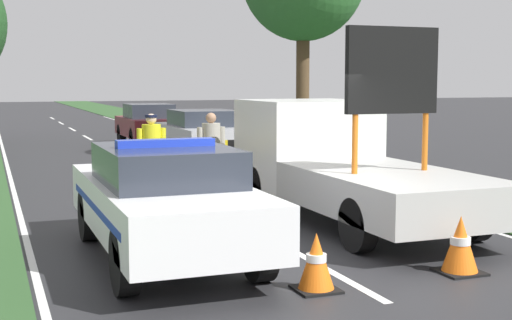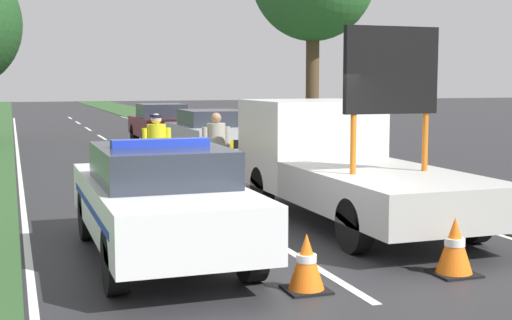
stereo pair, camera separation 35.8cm
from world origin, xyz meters
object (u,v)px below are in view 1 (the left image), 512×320
Objects in this scene: traffic_cone_near_police at (130,176)px; traffic_cone_behind_barrier at (127,198)px; traffic_cone_near_truck at (179,195)px; queued_car_wagon_maroon at (148,124)px; road_barrier at (183,150)px; pedestrian_civilian at (211,146)px; police_car at (164,199)px; work_truck at (336,159)px; traffic_cone_centre_front at (316,262)px; police_officer at (152,147)px; traffic_cone_lane_edge at (460,245)px; queued_car_sedan_silver at (202,135)px.

traffic_cone_near_police is 2.85m from traffic_cone_behind_barrier.
queued_car_wagon_maroon is at bearing 80.31° from traffic_cone_near_truck.
road_barrier is 2.95m from traffic_cone_behind_barrier.
pedestrian_civilian is at bearing 39.73° from traffic_cone_behind_barrier.
work_truck is (3.61, 2.00, 0.20)m from police_car.
police_car is at bearing 78.53° from queued_car_wagon_maroon.
road_barrier is at bearing -21.99° from traffic_cone_near_police.
pedestrian_civilian is 3.50× the size of traffic_cone_near_truck.
traffic_cone_centre_front is at bearing -89.13° from traffic_cone_near_truck.
work_truck is at bearing 90.70° from queued_car_wagon_maroon.
traffic_cone_centre_front is 1.37× the size of traffic_cone_near_truck.
police_officer reaches higher than police_car.
traffic_cone_lane_edge is (1.48, -7.84, -0.54)m from road_barrier.
traffic_cone_behind_barrier is (-1.05, -0.33, 0.04)m from traffic_cone_near_truck.
traffic_cone_centre_front is at bearing -86.06° from traffic_cone_near_police.
work_truck reaches higher than pedestrian_civilian.
traffic_cone_lane_edge is at bearing -79.82° from pedestrian_civilian.
queued_car_wagon_maroon is at bearing -93.20° from police_officer.
road_barrier is 8.00m from traffic_cone_lane_edge.
pedestrian_civilian is 2.56× the size of traffic_cone_centre_front.
traffic_cone_centre_front is at bearing 100.64° from police_officer.
traffic_cone_near_police is 2.51m from traffic_cone_near_truck.
traffic_cone_near_police is at bearing 55.74° from queued_car_sedan_silver.
queued_car_sedan_silver reaches higher than traffic_cone_near_truck.
work_truck is 8.60m from queued_car_sedan_silver.
traffic_cone_lane_edge is (2.01, 0.05, 0.03)m from traffic_cone_centre_front.
traffic_cone_near_truck is 0.68× the size of traffic_cone_lane_edge.
police_car is at bearing 70.93° from queued_car_sedan_silver.
police_car is 3.51m from traffic_cone_behind_barrier.
traffic_cone_behind_barrier is (-2.14, -1.78, -0.73)m from pedestrian_civilian.
traffic_cone_near_truck is at bearing -78.85° from traffic_cone_near_police.
traffic_cone_near_police is at bearing 78.51° from traffic_cone_behind_barrier.
queued_car_sedan_silver reaches higher than road_barrier.
traffic_cone_near_police is 10.99m from queued_car_wagon_maroon.
road_barrier is at bearing 54.52° from traffic_cone_behind_barrier.
traffic_cone_centre_front is 5.87m from traffic_cone_near_truck.
work_truck is at bearing -55.65° from traffic_cone_near_police.
traffic_cone_near_truck is at bearing 104.83° from police_officer.
police_car is 3.89m from traffic_cone_lane_edge.
pedestrian_civilian is 2.00m from traffic_cone_near_police.
police_officer is at bearing 63.10° from queued_car_sedan_silver.
police_officer is (1.02, 5.38, 0.21)m from police_car.
traffic_cone_lane_edge is at bearing -74.88° from road_barrier.
traffic_cone_centre_front is at bearing -78.34° from traffic_cone_behind_barrier.
road_barrier is 4.19× the size of traffic_cone_lane_edge.
queued_car_sedan_silver is at bearing 88.30° from traffic_cone_lane_edge.
police_officer is 2.55× the size of traffic_cone_centre_front.
work_truck is at bearing 89.62° from queued_car_sedan_silver.
queued_car_wagon_maroon is (3.29, 13.43, 0.53)m from traffic_cone_behind_barrier.
police_officer is 11.76m from queued_car_wagon_maroon.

